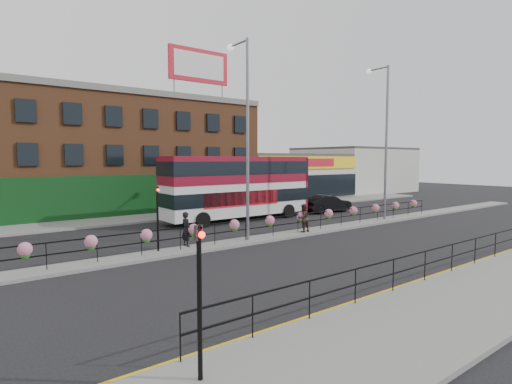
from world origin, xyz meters
TOP-DOWN VIEW (x-y plane):
  - ground at (0.00, 0.00)m, footprint 120.00×120.00m
  - south_pavement at (0.00, -12.00)m, footprint 60.00×4.00m
  - north_pavement at (0.00, 12.00)m, footprint 60.00×4.00m
  - median at (0.00, 0.00)m, footprint 60.00×1.60m
  - yellow_line_inner at (0.00, -9.70)m, footprint 60.00×0.10m
  - yellow_line_outer at (0.00, -9.88)m, footprint 60.00×0.10m
  - brick_building at (-4.00, 19.96)m, footprint 25.00×12.21m
  - supermarket at (16.00, 19.90)m, footprint 15.00×12.25m
  - warehouse_east at (30.75, 20.00)m, footprint 14.50×12.00m
  - billboard at (2.50, 14.99)m, footprint 6.00×0.29m
  - median_railing at (-0.00, 0.00)m, footprint 30.04×0.56m
  - south_railing at (-2.00, -10.10)m, footprint 20.04×0.05m
  - double_decker_bus at (1.45, 7.07)m, footprint 12.03×3.05m
  - car at (10.20, 6.13)m, footprint 2.34×4.88m
  - pedestrian_a at (-6.38, 0.55)m, footprint 0.74×0.56m
  - pedestrian_b at (1.29, -0.15)m, footprint 0.85×0.66m
  - lamp_column_west at (-2.86, 0.26)m, footprint 0.40×1.94m
  - lamp_column_east at (9.89, 0.31)m, footprint 0.41×2.00m
  - traffic_light_south at (-12.00, -11.01)m, footprint 0.15×0.28m
  - traffic_light_median at (-8.00, 0.39)m, footprint 0.15×0.28m

SIDE VIEW (x-z plane):
  - ground at x=0.00m, z-range 0.00..0.00m
  - yellow_line_inner at x=0.00m, z-range 0.00..0.01m
  - yellow_line_outer at x=0.00m, z-range 0.00..0.01m
  - south_pavement at x=0.00m, z-range 0.00..0.15m
  - north_pavement at x=0.00m, z-range 0.00..0.15m
  - median at x=0.00m, z-range 0.00..0.15m
  - car at x=10.20m, z-range 0.00..1.53m
  - south_railing at x=-2.00m, z-range 0.40..1.52m
  - pedestrian_b at x=1.29m, z-range 0.15..1.90m
  - median_railing at x=0.00m, z-range 0.43..1.66m
  - pedestrian_a at x=-6.38m, z-range 0.15..1.94m
  - traffic_light_south at x=-12.00m, z-range 0.64..4.29m
  - traffic_light_median at x=-8.00m, z-range 0.64..4.29m
  - supermarket at x=16.00m, z-range 0.00..5.30m
  - double_decker_bus at x=1.45m, z-range 0.56..5.43m
  - warehouse_east at x=30.75m, z-range 0.00..6.30m
  - brick_building at x=-4.00m, z-range -0.02..10.28m
  - lamp_column_west at x=-2.86m, z-range 1.18..12.25m
  - lamp_column_east at x=9.89m, z-range 1.21..12.62m
  - billboard at x=2.50m, z-range 10.98..15.38m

